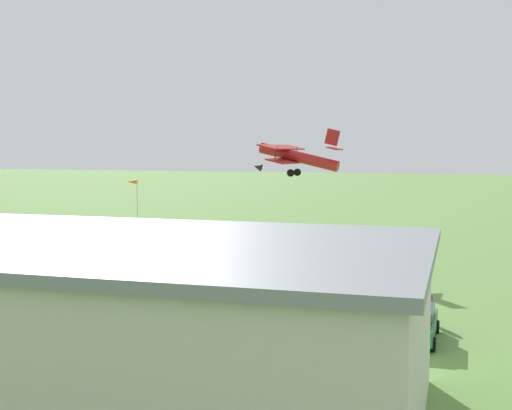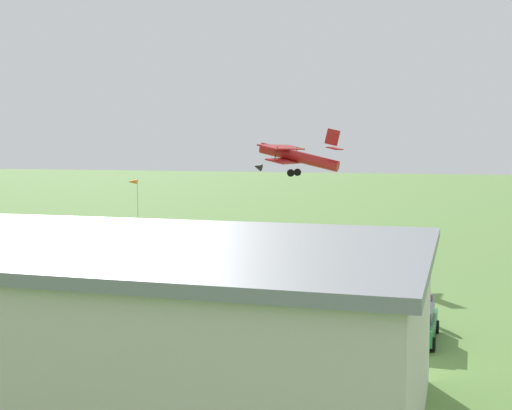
# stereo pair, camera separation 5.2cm
# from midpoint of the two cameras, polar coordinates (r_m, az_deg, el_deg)

# --- Properties ---
(ground_plane) EXTENTS (400.00, 400.00, 0.00)m
(ground_plane) POSITION_cam_midpoint_polar(r_m,az_deg,el_deg) (63.64, 2.64, -3.48)
(ground_plane) COLOR #608C42
(hangar) EXTENTS (27.69, 14.46, 6.03)m
(hangar) POSITION_cam_midpoint_polar(r_m,az_deg,el_deg) (25.48, -17.80, -9.18)
(hangar) COLOR beige
(hangar) RESTS_ON ground_plane
(biplane) EXTENTS (7.86, 8.40, 4.10)m
(biplane) POSITION_cam_midpoint_polar(r_m,az_deg,el_deg) (58.29, 3.25, 4.15)
(biplane) COLOR #B21E1E
(car_green) EXTENTS (2.15, 4.71, 1.62)m
(car_green) POSITION_cam_midpoint_polar(r_m,az_deg,el_deg) (33.33, 13.32, -9.66)
(car_green) COLOR #1E6B38
(car_green) RESTS_ON ground_plane
(car_silver) EXTENTS (2.20, 4.52, 1.71)m
(car_silver) POSITION_cam_midpoint_polar(r_m,az_deg,el_deg) (42.35, -18.96, -6.67)
(car_silver) COLOR #B7B7BC
(car_silver) RESTS_ON ground_plane
(person_at_fence_line) EXTENTS (0.42, 0.42, 1.73)m
(person_at_fence_line) POSITION_cam_midpoint_polar(r_m,az_deg,el_deg) (36.77, 14.38, -8.29)
(person_at_fence_line) COLOR #3F3F47
(person_at_fence_line) RESTS_ON ground_plane
(person_crossing_taxiway) EXTENTS (0.43, 0.43, 1.75)m
(person_crossing_taxiway) POSITION_cam_midpoint_polar(r_m,az_deg,el_deg) (38.43, 10.84, -7.65)
(person_crossing_taxiway) COLOR #B23333
(person_crossing_taxiway) RESTS_ON ground_plane
(person_walking_on_apron) EXTENTS (0.45, 0.45, 1.53)m
(person_walking_on_apron) POSITION_cam_midpoint_polar(r_m,az_deg,el_deg) (42.91, -6.35, -6.46)
(person_walking_on_apron) COLOR #72338C
(person_walking_on_apron) RESTS_ON ground_plane
(person_watching_takeoff) EXTENTS (0.51, 0.51, 1.61)m
(person_watching_takeoff) POSITION_cam_midpoint_polar(r_m,az_deg,el_deg) (42.38, -4.65, -6.53)
(person_watching_takeoff) COLOR beige
(person_watching_takeoff) RESTS_ON ground_plane
(person_by_parked_cars) EXTENTS (0.54, 0.54, 1.73)m
(person_by_parked_cars) POSITION_cam_midpoint_polar(r_m,az_deg,el_deg) (39.17, -0.17, -7.35)
(person_by_parked_cars) COLOR #72338C
(person_by_parked_cars) RESTS_ON ground_plane
(windsock) EXTENTS (1.37, 1.41, 5.38)m
(windsock) POSITION_cam_midpoint_polar(r_m,az_deg,el_deg) (85.00, -10.40, 1.71)
(windsock) COLOR silver
(windsock) RESTS_ON ground_plane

